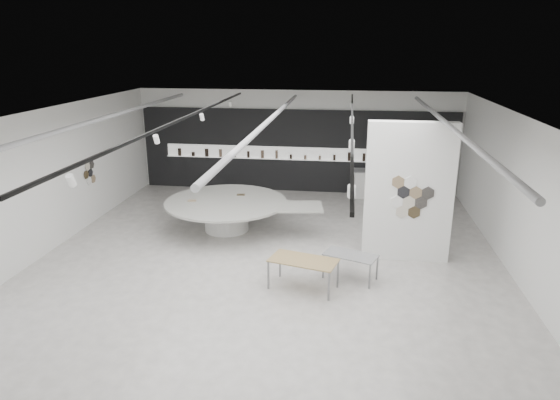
# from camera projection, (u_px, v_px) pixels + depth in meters

# --- Properties ---
(room) EXTENTS (12.02, 14.02, 3.82)m
(room) POSITION_uv_depth(u_px,v_px,m) (262.00, 188.00, 12.07)
(room) COLOR beige
(room) RESTS_ON ground
(back_wall_display) EXTENTS (11.80, 0.27, 3.10)m
(back_wall_display) POSITION_uv_depth(u_px,v_px,m) (294.00, 151.00, 18.79)
(back_wall_display) COLOR black
(back_wall_display) RESTS_ON ground
(partition_column) EXTENTS (2.20, 0.38, 3.60)m
(partition_column) POSITION_uv_depth(u_px,v_px,m) (409.00, 193.00, 12.63)
(partition_column) COLOR white
(partition_column) RESTS_ON ground
(display_island) EXTENTS (5.03, 4.14, 0.94)m
(display_island) POSITION_uv_depth(u_px,v_px,m) (229.00, 211.00, 14.97)
(display_island) COLOR white
(display_island) RESTS_ON ground
(sample_table_wood) EXTENTS (1.67, 1.13, 0.71)m
(sample_table_wood) POSITION_uv_depth(u_px,v_px,m) (303.00, 262.00, 11.34)
(sample_table_wood) COLOR #9C8151
(sample_table_wood) RESTS_ON ground
(sample_table_stone) EXTENTS (1.37, 1.01, 0.63)m
(sample_table_stone) POSITION_uv_depth(u_px,v_px,m) (351.00, 257.00, 11.83)
(sample_table_stone) COLOR gray
(sample_table_stone) RESTS_ON ground
(kitchen_counter) EXTENTS (1.82, 0.82, 1.40)m
(kitchen_counter) POSITION_uv_depth(u_px,v_px,m) (378.00, 183.00, 18.30)
(kitchen_counter) COLOR white
(kitchen_counter) RESTS_ON ground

